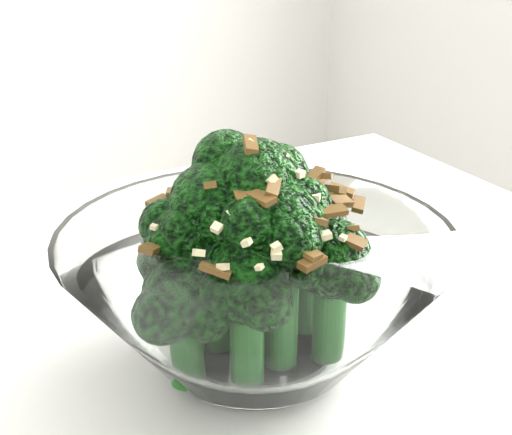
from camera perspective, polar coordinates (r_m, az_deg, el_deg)
broccoli_dish at (r=0.48m, az=-0.11°, el=-4.55°), size 0.24×0.24×0.15m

